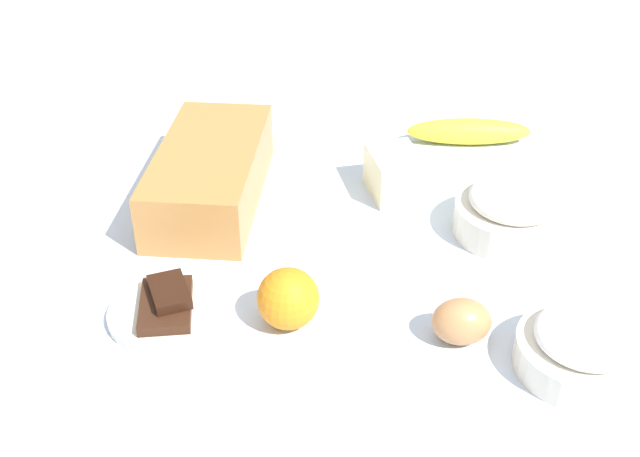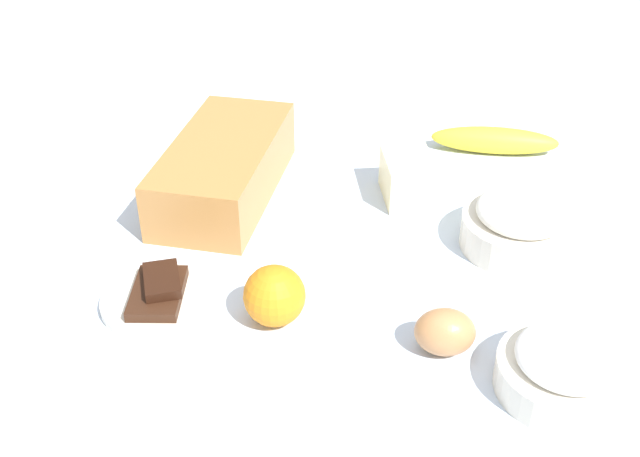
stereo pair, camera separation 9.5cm
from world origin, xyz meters
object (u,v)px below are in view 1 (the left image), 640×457
(loaf_pan, at_px, (210,173))
(butter_block, at_px, (394,174))
(flour_bowl, at_px, (512,211))
(sugar_bowl, at_px, (583,347))
(chocolate_plate, at_px, (167,308))
(orange_fruit, at_px, (288,299))
(banana, at_px, (469,131))
(egg_near_butter, at_px, (461,321))

(loaf_pan, xyz_separation_m, butter_block, (0.02, -0.25, -0.01))
(flour_bowl, xyz_separation_m, butter_block, (0.10, 0.14, -0.00))
(butter_block, bearing_deg, sugar_bowl, -155.67)
(loaf_pan, relative_size, butter_block, 3.24)
(chocolate_plate, bearing_deg, orange_fruit, -96.01)
(loaf_pan, height_order, flour_bowl, loaf_pan)
(loaf_pan, relative_size, banana, 1.54)
(loaf_pan, distance_m, chocolate_plate, 0.25)
(sugar_bowl, bearing_deg, butter_block, 24.33)
(banana, height_order, egg_near_butter, egg_near_butter)
(orange_fruit, xyz_separation_m, butter_block, (0.28, -0.14, -0.00))
(sugar_bowl, distance_m, chocolate_plate, 0.44)
(flour_bowl, bearing_deg, sugar_bowl, -175.73)
(flour_bowl, bearing_deg, egg_near_butter, 154.53)
(butter_block, height_order, egg_near_butter, butter_block)
(sugar_bowl, distance_m, banana, 0.50)
(banana, height_order, orange_fruit, orange_fruit)
(sugar_bowl, height_order, orange_fruit, orange_fruit)
(chocolate_plate, bearing_deg, banana, -44.62)
(flour_bowl, relative_size, chocolate_plate, 1.12)
(banana, relative_size, orange_fruit, 2.78)
(orange_fruit, xyz_separation_m, egg_near_butter, (-0.03, -0.18, -0.01))
(loaf_pan, distance_m, egg_near_butter, 0.41)
(orange_fruit, bearing_deg, loaf_pan, 22.86)
(sugar_bowl, height_order, chocolate_plate, sugar_bowl)
(flour_bowl, distance_m, butter_block, 0.17)
(sugar_bowl, height_order, banana, sugar_bowl)
(chocolate_plate, bearing_deg, sugar_bowl, -101.49)
(orange_fruit, bearing_deg, sugar_bowl, -103.91)
(orange_fruit, height_order, chocolate_plate, orange_fruit)
(orange_fruit, bearing_deg, flour_bowl, -58.17)
(loaf_pan, xyz_separation_m, flour_bowl, (-0.09, -0.39, -0.01))
(banana, relative_size, chocolate_plate, 1.46)
(egg_near_butter, bearing_deg, loaf_pan, 45.24)
(loaf_pan, height_order, sugar_bowl, loaf_pan)
(sugar_bowl, relative_size, butter_block, 1.49)
(loaf_pan, distance_m, butter_block, 0.25)
(flour_bowl, relative_size, butter_block, 1.61)
(loaf_pan, relative_size, flour_bowl, 2.01)
(flour_bowl, height_order, orange_fruit, flour_bowl)
(butter_block, bearing_deg, orange_fruit, 153.19)
(butter_block, bearing_deg, loaf_pan, 93.59)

